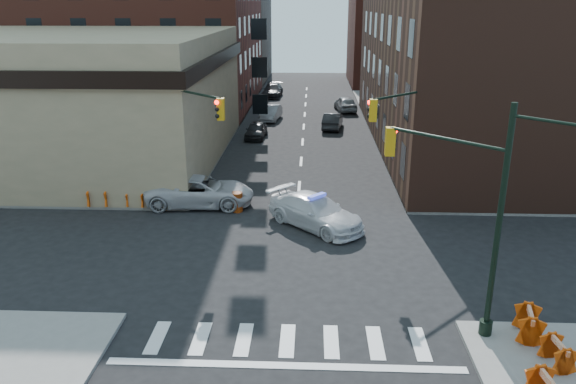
# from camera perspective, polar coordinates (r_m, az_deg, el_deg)

# --- Properties ---
(ground) EXTENTS (140.00, 140.00, 0.00)m
(ground) POSITION_cam_1_polar(r_m,az_deg,el_deg) (25.80, 0.60, -6.49)
(ground) COLOR black
(ground) RESTS_ON ground
(sidewalk_nw) EXTENTS (34.00, 54.50, 0.15)m
(sidewalk_nw) POSITION_cam_1_polar(r_m,az_deg,el_deg) (61.86, -20.33, 7.42)
(sidewalk_nw) COLOR gray
(sidewalk_nw) RESTS_ON ground
(sidewalk_ne) EXTENTS (34.00, 54.50, 0.15)m
(sidewalk_ne) POSITION_cam_1_polar(r_m,az_deg,el_deg) (61.32, 23.89, 6.89)
(sidewalk_ne) COLOR gray
(sidewalk_ne) RESTS_ON ground
(bank_building) EXTENTS (22.00, 22.00, 9.00)m
(bank_building) POSITION_cam_1_polar(r_m,az_deg,el_deg) (44.07, -21.58, 8.98)
(bank_building) COLOR tan
(bank_building) RESTS_ON ground
(commercial_row_ne) EXTENTS (14.00, 34.00, 14.00)m
(commercial_row_ne) POSITION_cam_1_polar(r_m,az_deg,el_deg) (47.61, 17.86, 13.06)
(commercial_row_ne) COLOR #44261B
(commercial_row_ne) RESTS_ON ground
(filler_nw) EXTENTS (20.00, 18.00, 16.00)m
(filler_nw) POSITION_cam_1_polar(r_m,az_deg,el_deg) (87.00, -9.01, 16.55)
(filler_nw) COLOR brown
(filler_nw) RESTS_ON ground
(filler_ne) EXTENTS (16.00, 16.00, 12.00)m
(filler_ne) POSITION_cam_1_polar(r_m,az_deg,el_deg) (82.55, 12.11, 14.88)
(filler_ne) COLOR #60291E
(filler_ne) RESTS_ON ground
(signal_pole_se) EXTENTS (5.40, 5.27, 8.00)m
(signal_pole_se) POSITION_cam_1_polar(r_m,az_deg,el_deg) (19.64, 17.99, -1.18)
(signal_pole_se) COLOR black
(signal_pole_se) RESTS_ON sidewalk_se
(signal_pole_nw) EXTENTS (3.58, 3.67, 8.00)m
(signal_pole_nw) POSITION_cam_1_polar(r_m,az_deg,el_deg) (30.15, -10.27, 5.68)
(signal_pole_nw) COLOR black
(signal_pole_nw) RESTS_ON sidewalk_nw
(signal_pole_ne) EXTENTS (3.67, 3.58, 8.00)m
(signal_pole_ne) POSITION_cam_1_polar(r_m,az_deg,el_deg) (29.88, 12.28, 5.43)
(signal_pole_ne) COLOR black
(signal_pole_ne) RESTS_ON sidewalk_ne
(tree_ne_near) EXTENTS (3.00, 3.00, 4.85)m
(tree_ne_near) POSITION_cam_1_polar(r_m,az_deg,el_deg) (50.35, 10.31, 9.87)
(tree_ne_near) COLOR black
(tree_ne_near) RESTS_ON sidewalk_ne
(tree_ne_far) EXTENTS (3.00, 3.00, 4.85)m
(tree_ne_far) POSITION_cam_1_polar(r_m,az_deg,el_deg) (58.21, 9.29, 11.09)
(tree_ne_far) COLOR black
(tree_ne_far) RESTS_ON sidewalk_ne
(police_car) EXTENTS (5.58, 5.51, 1.62)m
(police_car) POSITION_cam_1_polar(r_m,az_deg,el_deg) (28.76, 2.81, -2.03)
(police_car) COLOR silver
(police_car) RESTS_ON ground
(pickup) EXTENTS (6.16, 3.06, 1.68)m
(pickup) POSITION_cam_1_polar(r_m,az_deg,el_deg) (32.13, -8.93, 0.08)
(pickup) COLOR #BABABE
(pickup) RESTS_ON ground
(parked_car_wnear) EXTENTS (1.82, 4.03, 1.34)m
(parked_car_wnear) POSITION_cam_1_polar(r_m,az_deg,el_deg) (47.99, -3.26, 6.29)
(parked_car_wnear) COLOR black
(parked_car_wnear) RESTS_ON ground
(parked_car_wfar) EXTENTS (2.10, 4.54, 1.44)m
(parked_car_wfar) POSITION_cam_1_polar(r_m,az_deg,el_deg) (55.38, -1.75, 8.04)
(parked_car_wfar) COLOR gray
(parked_car_wfar) RESTS_ON ground
(parked_car_wdeep) EXTENTS (2.45, 5.47, 1.56)m
(parked_car_wdeep) POSITION_cam_1_polar(r_m,az_deg,el_deg) (69.38, -1.57, 10.27)
(parked_car_wdeep) COLOR black
(parked_car_wdeep) RESTS_ON ground
(parked_car_enear) EXTENTS (2.10, 4.54, 1.44)m
(parked_car_enear) POSITION_cam_1_polar(r_m,az_deg,el_deg) (51.66, 4.55, 7.21)
(parked_car_enear) COLOR black
(parked_car_enear) RESTS_ON ground
(parked_car_efar) EXTENTS (2.50, 4.91, 1.60)m
(parked_car_efar) POSITION_cam_1_polar(r_m,az_deg,el_deg) (60.36, 5.87, 8.92)
(parked_car_efar) COLOR gray
(parked_car_efar) RESTS_ON ground
(pedestrian_a) EXTENTS (0.70, 0.60, 1.61)m
(pedestrian_a) POSITION_cam_1_polar(r_m,az_deg,el_deg) (33.22, -12.33, 0.70)
(pedestrian_a) COLOR black
(pedestrian_a) RESTS_ON sidewalk_nw
(pedestrian_b) EXTENTS (1.00, 0.94, 1.65)m
(pedestrian_b) POSITION_cam_1_polar(r_m,az_deg,el_deg) (32.35, -14.36, 0.09)
(pedestrian_b) COLOR black
(pedestrian_b) RESTS_ON sidewalk_nw
(pedestrian_c) EXTENTS (1.13, 1.07, 1.88)m
(pedestrian_c) POSITION_cam_1_polar(r_m,az_deg,el_deg) (33.86, -21.60, 0.37)
(pedestrian_c) COLOR #1E252D
(pedestrian_c) RESTS_ON sidewalk_nw
(barrel_road) EXTENTS (0.64, 0.64, 1.06)m
(barrel_road) POSITION_cam_1_polar(r_m,az_deg,el_deg) (29.25, 3.43, -2.27)
(barrel_road) COLOR #D15409
(barrel_road) RESTS_ON ground
(barrel_bank) EXTENTS (0.67, 0.67, 1.10)m
(barrel_bank) POSITION_cam_1_polar(r_m,az_deg,el_deg) (31.02, -5.19, -1.02)
(barrel_bank) COLOR #C83E09
(barrel_bank) RESTS_ON ground
(barricade_se_a) EXTENTS (0.95, 1.47, 1.02)m
(barricade_se_a) POSITION_cam_1_polar(r_m,az_deg,el_deg) (21.13, 23.27, -12.24)
(barricade_se_a) COLOR #CA4609
(barricade_se_a) RESTS_ON sidewalk_se
(barricade_se_b) EXTENTS (0.71, 1.24, 0.89)m
(barricade_se_b) POSITION_cam_1_polar(r_m,az_deg,el_deg) (20.06, 25.70, -14.60)
(barricade_se_b) COLOR #D05E09
(barricade_se_b) RESTS_ON sidewalk_se
(barricade_nw_a) EXTENTS (1.20, 0.67, 0.87)m
(barricade_nw_a) POSITION_cam_1_polar(r_m,az_deg,el_deg) (32.32, -15.14, -0.73)
(barricade_nw_a) COLOR #E0550A
(barricade_nw_a) RESTS_ON sidewalk_nw
(barricade_nw_b) EXTENTS (1.32, 0.67, 0.99)m
(barricade_nw_b) POSITION_cam_1_polar(r_m,az_deg,el_deg) (33.00, -18.67, -0.56)
(barricade_nw_b) COLOR #C75C09
(barricade_nw_b) RESTS_ON sidewalk_nw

